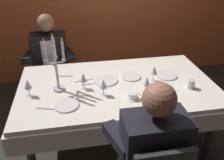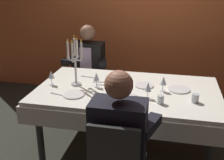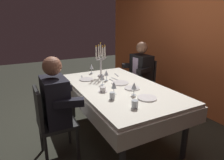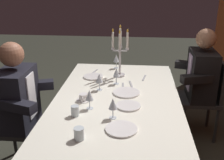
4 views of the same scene
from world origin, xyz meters
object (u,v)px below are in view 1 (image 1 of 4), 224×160
at_px(dining_table, 117,94).
at_px(water_tumbler_0, 191,84).
at_px(seated_diner_0, 50,54).
at_px(dinner_plate_2, 166,75).
at_px(dinner_plate_3, 131,77).
at_px(candelabra, 56,65).
at_px(dinner_plate_0, 66,105).
at_px(wine_glass_3, 103,84).
at_px(seated_diner_1, 154,150).
at_px(wine_glass_0, 147,82).
at_px(coffee_cup_0, 133,96).
at_px(wine_glass_2, 28,84).
at_px(water_tumbler_1, 163,93).
at_px(dinner_plate_1, 105,80).
at_px(wine_glass_1, 83,78).
at_px(wine_glass_4, 154,70).

relative_size(dining_table, water_tumbler_0, 22.99).
bearing_deg(dining_table, seated_diner_0, 127.90).
bearing_deg(dinner_plate_2, dinner_plate_3, 174.44).
distance_m(dinner_plate_2, water_tumbler_0, 0.31).
distance_m(candelabra, dinner_plate_0, 0.38).
relative_size(dinner_plate_0, wine_glass_3, 1.30).
bearing_deg(seated_diner_0, water_tumbler_0, -38.46).
bearing_deg(water_tumbler_0, seated_diner_1, -131.08).
xyz_separation_m(wine_glass_0, coffee_cup_0, (-0.15, -0.08, -0.09)).
relative_size(wine_glass_2, water_tumbler_1, 1.98).
height_order(dinner_plate_1, wine_glass_1, wine_glass_1).
xyz_separation_m(wine_glass_4, seated_diner_1, (-0.29, -0.89, -0.12)).
bearing_deg(wine_glass_2, wine_glass_0, -7.25).
height_order(dinner_plate_1, dinner_plate_2, same).
height_order(dinner_plate_2, seated_diner_1, seated_diner_1).
bearing_deg(dinner_plate_1, dining_table, -37.21).
relative_size(wine_glass_3, coffee_cup_0, 1.24).
height_order(wine_glass_1, water_tumbler_1, wine_glass_1).
distance_m(wine_glass_0, seated_diner_1, 0.71).
height_order(dinner_plate_2, dinner_plate_3, same).
relative_size(dinner_plate_2, seated_diner_0, 0.18).
xyz_separation_m(coffee_cup_0, seated_diner_0, (-0.77, 1.17, -0.03)).
distance_m(wine_glass_4, coffee_cup_0, 0.41).
distance_m(dinner_plate_3, seated_diner_0, 1.15).
xyz_separation_m(wine_glass_4, water_tumbler_1, (-0.01, -0.30, -0.07)).
xyz_separation_m(dinner_plate_0, coffee_cup_0, (0.58, 0.00, 0.02)).
bearing_deg(dinner_plate_0, coffee_cup_0, 0.46).
height_order(dinner_plate_0, water_tumbler_1, water_tumbler_1).
height_order(water_tumbler_0, coffee_cup_0, water_tumbler_0).
relative_size(dinner_plate_2, water_tumbler_1, 2.75).
bearing_deg(water_tumbler_1, seated_diner_0, 131.61).
distance_m(dinner_plate_2, wine_glass_2, 1.36).
bearing_deg(dinner_plate_0, wine_glass_0, 6.63).
xyz_separation_m(wine_glass_1, wine_glass_2, (-0.49, -0.04, 0.00)).
bearing_deg(seated_diner_0, seated_diner_1, -66.74).
distance_m(dinner_plate_3, coffee_cup_0, 0.40).
bearing_deg(dining_table, dinner_plate_0, -150.12).
distance_m(wine_glass_1, water_tumbler_1, 0.74).
relative_size(wine_glass_1, coffee_cup_0, 1.24).
bearing_deg(dinner_plate_2, wine_glass_4, -156.58).
height_order(candelabra, dinner_plate_2, candelabra).
bearing_deg(water_tumbler_1, wine_glass_0, 144.41).
xyz_separation_m(wine_glass_3, seated_diner_0, (-0.53, 1.06, -0.12)).
height_order(water_tumbler_0, seated_diner_1, seated_diner_1).
xyz_separation_m(dinner_plate_0, water_tumbler_0, (1.17, 0.09, 0.04)).
distance_m(water_tumbler_1, seated_diner_0, 1.58).
bearing_deg(coffee_cup_0, seated_diner_0, 123.52).
distance_m(wine_glass_1, seated_diner_0, 0.99).
height_order(dining_table, dinner_plate_2, dinner_plate_2).
relative_size(water_tumbler_0, water_tumbler_1, 1.02).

